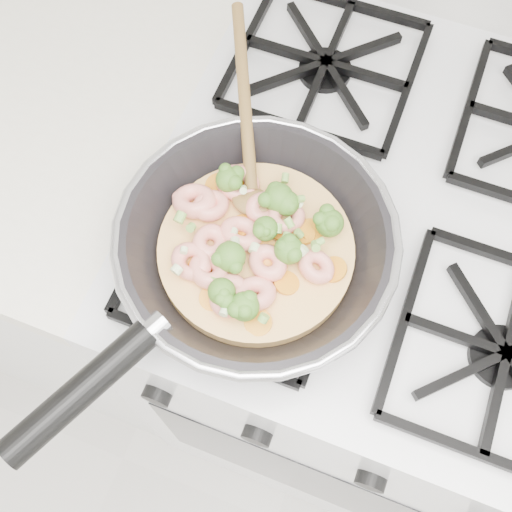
% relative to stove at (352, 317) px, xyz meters
% --- Properties ---
extents(stove, '(0.60, 0.60, 0.92)m').
position_rel_stove_xyz_m(stove, '(0.00, 0.00, 0.00)').
color(stove, white).
rests_on(stove, ground).
extents(skillet, '(0.30, 0.55, 0.09)m').
position_rel_stove_xyz_m(skillet, '(-0.14, -0.15, 0.50)').
color(skillet, black).
rests_on(skillet, stove).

